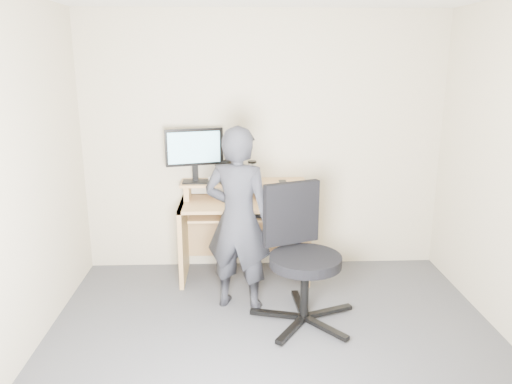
{
  "coord_description": "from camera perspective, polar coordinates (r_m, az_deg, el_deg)",
  "views": [
    {
      "loc": [
        -0.28,
        -3.05,
        2.05
      ],
      "look_at": [
        -0.1,
        1.05,
        0.95
      ],
      "focal_mm": 35.0,
      "sensor_mm": 36.0,
      "label": 1
    }
  ],
  "objects": [
    {
      "name": "ground",
      "position": [
        3.68,
        2.45,
        -18.83
      ],
      "size": [
        3.5,
        3.5,
        0.0
      ],
      "primitive_type": "plane",
      "color": "#535358",
      "rests_on": "ground"
    },
    {
      "name": "back_wall",
      "position": [
        4.87,
        0.89,
        5.57
      ],
      "size": [
        3.5,
        0.02,
        2.5
      ],
      "primitive_type": "cube",
      "color": "beige",
      "rests_on": "ground"
    },
    {
      "name": "external_drive",
      "position": [
        4.76,
        -3.45,
        2.36
      ],
      "size": [
        0.11,
        0.15,
        0.2
      ],
      "primitive_type": "cube",
      "rotation": [
        0.0,
        0.0,
        -0.31
      ],
      "color": "black",
      "rests_on": "desk"
    },
    {
      "name": "headphones",
      "position": [
        4.86,
        -4.52,
        1.52
      ],
      "size": [
        0.19,
        0.19,
        0.06
      ],
      "primitive_type": "torus",
      "rotation": [
        0.26,
        0.0,
        0.25
      ],
      "color": "silver",
      "rests_on": "desk"
    },
    {
      "name": "smartphone",
      "position": [
        4.75,
        3.07,
        1.18
      ],
      "size": [
        0.07,
        0.13,
        0.01
      ],
      "primitive_type": "cube",
      "rotation": [
        0.0,
        0.0,
        0.0
      ],
      "color": "black",
      "rests_on": "desk"
    },
    {
      "name": "desk",
      "position": [
        4.82,
        -1.37,
        -3.16
      ],
      "size": [
        1.2,
        0.6,
        0.91
      ],
      "color": "tan",
      "rests_on": "ground"
    },
    {
      "name": "keyboard",
      "position": [
        4.62,
        -0.97,
        -2.41
      ],
      "size": [
        0.49,
        0.3,
        0.03
      ],
      "primitive_type": "cube",
      "rotation": [
        0.0,
        0.0,
        -0.27
      ],
      "color": "black",
      "rests_on": "desk"
    },
    {
      "name": "charger",
      "position": [
        4.7,
        -3.87,
        1.17
      ],
      "size": [
        0.05,
        0.04,
        0.03
      ],
      "primitive_type": "cube",
      "rotation": [
        0.0,
        0.0,
        0.11
      ],
      "color": "black",
      "rests_on": "desk"
    },
    {
      "name": "person",
      "position": [
        4.09,
        -2.05,
        -3.17
      ],
      "size": [
        0.65,
        0.53,
        1.55
      ],
      "primitive_type": "imported",
      "rotation": [
        0.0,
        0.0,
        2.82
      ],
      "color": "black",
      "rests_on": "ground"
    },
    {
      "name": "monitor",
      "position": [
        4.7,
        -7.06,
        4.72
      ],
      "size": [
        0.53,
        0.17,
        0.51
      ],
      "rotation": [
        0.0,
        0.0,
        0.26
      ],
      "color": "black",
      "rests_on": "desk"
    },
    {
      "name": "office_chair",
      "position": [
        3.98,
        5.09,
        -6.65
      ],
      "size": [
        0.85,
        0.83,
        1.07
      ],
      "rotation": [
        0.0,
        0.0,
        0.37
      ],
      "color": "black",
      "rests_on": "ground"
    },
    {
      "name": "travel_mug",
      "position": [
        4.75,
        -0.44,
        2.27
      ],
      "size": [
        0.1,
        0.1,
        0.18
      ],
      "primitive_type": "cylinder",
      "rotation": [
        0.0,
        0.0,
        0.32
      ],
      "color": "silver",
      "rests_on": "desk"
    },
    {
      "name": "mouse",
      "position": [
        4.6,
        3.26,
        -1.17
      ],
      "size": [
        0.11,
        0.07,
        0.04
      ],
      "primitive_type": "ellipsoid",
      "rotation": [
        0.0,
        0.0,
        0.13
      ],
      "color": "black",
      "rests_on": "desk"
    }
  ]
}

